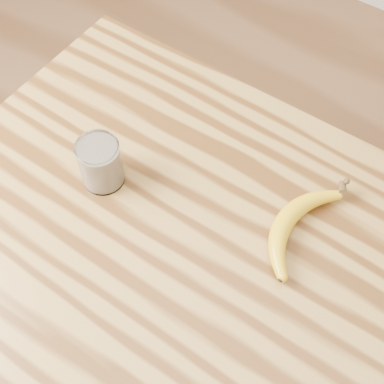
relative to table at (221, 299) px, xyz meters
The scene contains 4 objects.
room 0.58m from the table, ahead, with size 4.04×4.04×2.70m.
table is the anchor object (origin of this frame).
smoothie_glass 0.35m from the table, behind, with size 0.08×0.08×0.10m.
banana 0.21m from the table, 74.47° to the left, with size 0.11×0.30×0.04m, color gold, non-canonical shape.
Camera 1 is at (0.17, -0.35, 1.75)m, focal length 50.00 mm.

